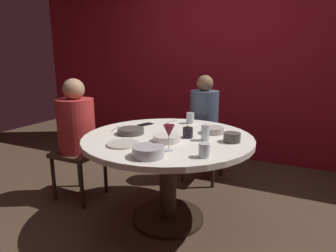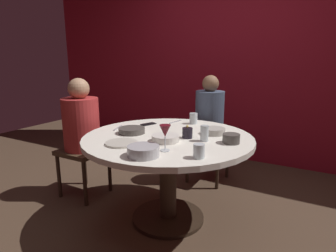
{
  "view_description": "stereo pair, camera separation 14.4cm",
  "coord_description": "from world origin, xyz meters",
  "px_view_note": "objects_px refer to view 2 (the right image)",
  "views": [
    {
      "loc": [
        0.92,
        -1.95,
        1.32
      ],
      "look_at": [
        0.0,
        0.0,
        0.8
      ],
      "focal_mm": 30.31,
      "sensor_mm": 36.0,
      "label": 1
    },
    {
      "loc": [
        1.04,
        -1.88,
        1.32
      ],
      "look_at": [
        0.0,
        0.0,
        0.8
      ],
      "focal_mm": 30.31,
      "sensor_mm": 36.0,
      "label": 2
    }
  ],
  "objects_px": {
    "bowl_serving_large": "(143,151)",
    "seated_diner_back": "(209,117)",
    "seated_diner_left": "(81,125)",
    "bowl_sauce_side": "(132,130)",
    "cup_near_candle": "(194,118)",
    "dinner_plate": "(122,143)",
    "cup_by_right_diner": "(199,151)",
    "cup_by_left_diner": "(204,133)",
    "wine_glass": "(165,132)",
    "bowl_small_white": "(214,131)",
    "dining_table": "(168,154)",
    "candle_holder": "(187,133)",
    "bowl_salad_center": "(231,139)",
    "bowl_rice_portion": "(165,138)",
    "cell_phone": "(148,124)"
  },
  "relations": [
    {
      "from": "bowl_serving_large",
      "to": "cup_by_left_diner",
      "type": "height_order",
      "value": "cup_by_left_diner"
    },
    {
      "from": "seated_diner_left",
      "to": "dining_table",
      "type": "bearing_deg",
      "value": 0.0
    },
    {
      "from": "wine_glass",
      "to": "bowl_rice_portion",
      "type": "bearing_deg",
      "value": 118.94
    },
    {
      "from": "bowl_salad_center",
      "to": "cup_by_left_diner",
      "type": "relative_size",
      "value": 1.05
    },
    {
      "from": "bowl_rice_portion",
      "to": "seated_diner_back",
      "type": "bearing_deg",
      "value": 93.12
    },
    {
      "from": "bowl_small_white",
      "to": "seated_diner_back",
      "type": "bearing_deg",
      "value": 113.61
    },
    {
      "from": "seated_diner_back",
      "to": "bowl_salad_center",
      "type": "relative_size",
      "value": 9.32
    },
    {
      "from": "seated_diner_back",
      "to": "cup_by_right_diner",
      "type": "height_order",
      "value": "seated_diner_back"
    },
    {
      "from": "cell_phone",
      "to": "candle_holder",
      "type": "bearing_deg",
      "value": -5.71
    },
    {
      "from": "bowl_rice_portion",
      "to": "dinner_plate",
      "type": "bearing_deg",
      "value": -139.07
    },
    {
      "from": "bowl_serving_large",
      "to": "bowl_small_white",
      "type": "relative_size",
      "value": 1.12
    },
    {
      "from": "dining_table",
      "to": "bowl_rice_portion",
      "type": "height_order",
      "value": "bowl_rice_portion"
    },
    {
      "from": "seated_diner_back",
      "to": "bowl_serving_large",
      "type": "bearing_deg",
      "value": 3.91
    },
    {
      "from": "bowl_sauce_side",
      "to": "cup_by_left_diner",
      "type": "relative_size",
      "value": 1.82
    },
    {
      "from": "cup_by_right_diner",
      "to": "dining_table",
      "type": "bearing_deg",
      "value": 139.36
    },
    {
      "from": "candle_holder",
      "to": "cup_by_right_diner",
      "type": "xyz_separation_m",
      "value": [
        0.25,
        -0.37,
        0.0
      ]
    },
    {
      "from": "bowl_salad_center",
      "to": "cup_near_candle",
      "type": "xyz_separation_m",
      "value": [
        -0.49,
        0.44,
        0.02
      ]
    },
    {
      "from": "dining_table",
      "to": "bowl_sauce_side",
      "type": "relative_size",
      "value": 6.21
    },
    {
      "from": "seated_diner_left",
      "to": "bowl_serving_large",
      "type": "xyz_separation_m",
      "value": [
        1.03,
        -0.49,
        0.05
      ]
    },
    {
      "from": "bowl_serving_large",
      "to": "bowl_salad_center",
      "type": "distance_m",
      "value": 0.67
    },
    {
      "from": "bowl_serving_large",
      "to": "seated_diner_back",
      "type": "bearing_deg",
      "value": 93.91
    },
    {
      "from": "bowl_serving_large",
      "to": "cup_by_left_diner",
      "type": "bearing_deg",
      "value": 67.25
    },
    {
      "from": "bowl_small_white",
      "to": "cup_by_right_diner",
      "type": "xyz_separation_m",
      "value": [
        0.12,
        -0.58,
        0.02
      ]
    },
    {
      "from": "seated_diner_back",
      "to": "cell_phone",
      "type": "xyz_separation_m",
      "value": [
        -0.35,
        -0.65,
        0.02
      ]
    },
    {
      "from": "bowl_small_white",
      "to": "cup_by_right_diner",
      "type": "height_order",
      "value": "cup_by_right_diner"
    },
    {
      "from": "bowl_sauce_side",
      "to": "cup_near_candle",
      "type": "relative_size",
      "value": 2.13
    },
    {
      "from": "dinner_plate",
      "to": "bowl_small_white",
      "type": "distance_m",
      "value": 0.76
    },
    {
      "from": "cell_phone",
      "to": "cup_near_candle",
      "type": "distance_m",
      "value": 0.43
    },
    {
      "from": "cell_phone",
      "to": "bowl_sauce_side",
      "type": "xyz_separation_m",
      "value": [
        0.05,
        -0.33,
        0.02
      ]
    },
    {
      "from": "bowl_salad_center",
      "to": "cup_by_left_diner",
      "type": "distance_m",
      "value": 0.2
    },
    {
      "from": "seated_diner_back",
      "to": "cup_near_candle",
      "type": "height_order",
      "value": "seated_diner_back"
    },
    {
      "from": "seated_diner_left",
      "to": "cell_phone",
      "type": "xyz_separation_m",
      "value": [
        0.59,
        0.26,
        0.02
      ]
    },
    {
      "from": "wine_glass",
      "to": "bowl_small_white",
      "type": "height_order",
      "value": "wine_glass"
    },
    {
      "from": "wine_glass",
      "to": "bowl_sauce_side",
      "type": "bearing_deg",
      "value": 150.2
    },
    {
      "from": "seated_diner_back",
      "to": "wine_glass",
      "type": "distance_m",
      "value": 1.26
    },
    {
      "from": "seated_diner_left",
      "to": "candle_holder",
      "type": "distance_m",
      "value": 1.1
    },
    {
      "from": "seated_diner_left",
      "to": "bowl_serving_large",
      "type": "height_order",
      "value": "seated_diner_left"
    },
    {
      "from": "bowl_rice_portion",
      "to": "wine_glass",
      "type": "bearing_deg",
      "value": -61.06
    },
    {
      "from": "cup_near_candle",
      "to": "seated_diner_left",
      "type": "bearing_deg",
      "value": -152.52
    },
    {
      "from": "candle_holder",
      "to": "cup_near_candle",
      "type": "distance_m",
      "value": 0.5
    },
    {
      "from": "dining_table",
      "to": "candle_holder",
      "type": "height_order",
      "value": "candle_holder"
    },
    {
      "from": "dining_table",
      "to": "candle_holder",
      "type": "bearing_deg",
      "value": 6.81
    },
    {
      "from": "cup_near_candle",
      "to": "wine_glass",
      "type": "bearing_deg",
      "value": -79.06
    },
    {
      "from": "dining_table",
      "to": "cup_by_right_diner",
      "type": "distance_m",
      "value": 0.58
    },
    {
      "from": "candle_holder",
      "to": "seated_diner_left",
      "type": "bearing_deg",
      "value": -179.01
    },
    {
      "from": "dinner_plate",
      "to": "cup_near_candle",
      "type": "height_order",
      "value": "cup_near_candle"
    },
    {
      "from": "wine_glass",
      "to": "cell_phone",
      "type": "bearing_deg",
      "value": 130.92
    },
    {
      "from": "dining_table",
      "to": "seated_diner_back",
      "type": "distance_m",
      "value": 0.92
    },
    {
      "from": "dinner_plate",
      "to": "cup_by_left_diner",
      "type": "relative_size",
      "value": 1.97
    },
    {
      "from": "bowl_rice_portion",
      "to": "cup_by_right_diner",
      "type": "xyz_separation_m",
      "value": [
        0.35,
        -0.21,
        0.02
      ]
    }
  ]
}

